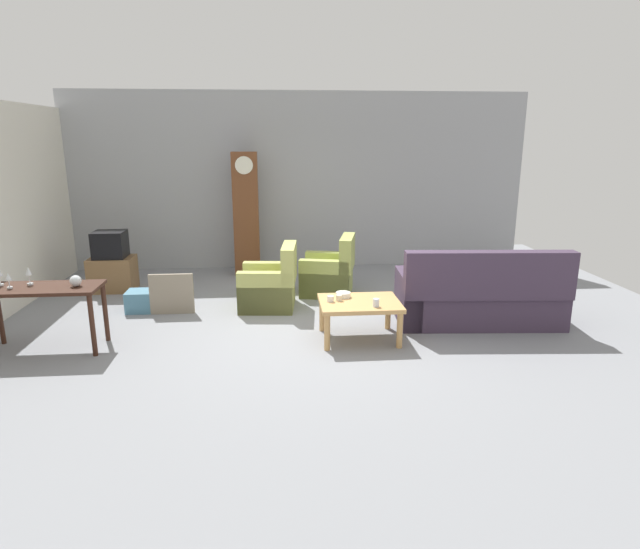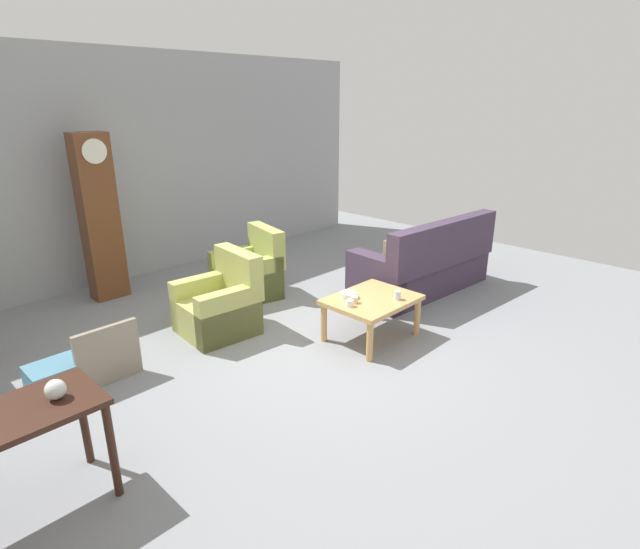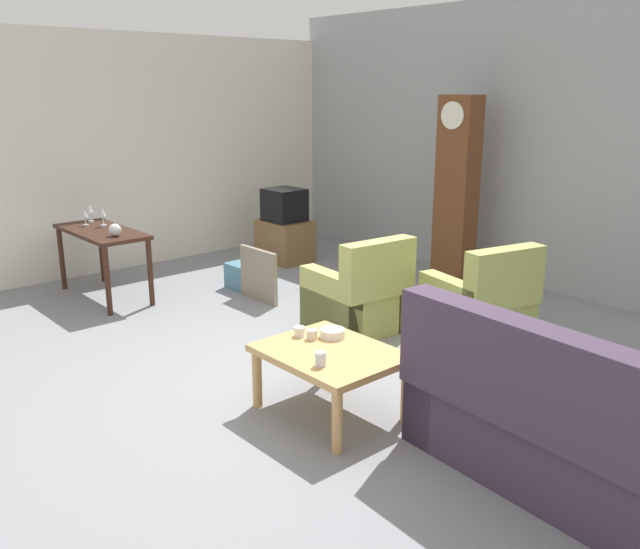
{
  "view_description": "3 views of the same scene",
  "coord_description": "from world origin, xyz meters",
  "views": [
    {
      "loc": [
        -0.48,
        -6.32,
        2.38
      ],
      "look_at": [
        0.11,
        0.49,
        0.61
      ],
      "focal_mm": 29.69,
      "sensor_mm": 36.0,
      "label": 1
    },
    {
      "loc": [
        -3.52,
        -3.46,
        2.55
      ],
      "look_at": [
        0.29,
        0.26,
        0.66
      ],
      "focal_mm": 28.12,
      "sensor_mm": 36.0,
      "label": 2
    },
    {
      "loc": [
        3.7,
        -3.21,
        2.24
      ],
      "look_at": [
        -0.06,
        0.09,
        0.83
      ],
      "focal_mm": 37.46,
      "sensor_mm": 36.0,
      "label": 3
    }
  ],
  "objects": [
    {
      "name": "grandfather_clock",
      "position": [
        -0.98,
        2.98,
        1.08
      ],
      "size": [
        0.44,
        0.3,
        2.15
      ],
      "color": "brown",
      "rests_on": "ground_plane"
    },
    {
      "name": "glass_dome_cloche",
      "position": [
        -2.73,
        -0.37,
        0.82
      ],
      "size": [
        0.13,
        0.13,
        0.13
      ],
      "primitive_type": "sphere",
      "color": "silver",
      "rests_on": "console_table_dark"
    },
    {
      "name": "armchair_olive_near",
      "position": [
        -0.56,
        1.02,
        0.31
      ],
      "size": [
        0.86,
        0.83,
        0.92
      ],
      "color": "tan",
      "rests_on": "ground_plane"
    },
    {
      "name": "garage_door_wall",
      "position": [
        0.0,
        3.6,
        1.6
      ],
      "size": [
        8.4,
        0.16,
        3.2
      ],
      "primitive_type": "cube",
      "color": "#9EA0A5",
      "rests_on": "ground_plane"
    },
    {
      "name": "bowl_white_stacked",
      "position": [
        0.34,
        -0.14,
        0.51
      ],
      "size": [
        0.18,
        0.18,
        0.06
      ],
      "primitive_type": "cylinder",
      "color": "white",
      "rests_on": "coffee_table_wood"
    },
    {
      "name": "cup_blue_rimmed",
      "position": [
        0.67,
        -0.55,
        0.53
      ],
      "size": [
        0.07,
        0.07,
        0.1
      ],
      "primitive_type": "cylinder",
      "color": "silver",
      "rests_on": "coffee_table_wood"
    },
    {
      "name": "armchair_olive_far",
      "position": [
        0.36,
        1.65,
        0.31
      ],
      "size": [
        0.94,
        0.92,
        0.92
      ],
      "color": "#A2AE56",
      "rests_on": "ground_plane"
    },
    {
      "name": "couch_floral",
      "position": [
        2.17,
        0.07,
        0.35
      ],
      "size": [
        2.16,
        1.03,
        1.04
      ],
      "color": "#423347",
      "rests_on": "ground_plane"
    },
    {
      "name": "storage_box_blue",
      "position": [
        -2.36,
        1.01,
        0.15
      ],
      "size": [
        0.45,
        0.36,
        0.29
      ],
      "primitive_type": "cube",
      "color": "teal",
      "rests_on": "ground_plane"
    },
    {
      "name": "ground_plane",
      "position": [
        0.0,
        0.0,
        0.0
      ],
      "size": [
        10.4,
        10.4,
        0.0
      ],
      "primitive_type": "plane",
      "color": "gray"
    },
    {
      "name": "cup_white_porcelain",
      "position": [
        0.16,
        -0.31,
        0.52
      ],
      "size": [
        0.08,
        0.08,
        0.07
      ],
      "primitive_type": "cylinder",
      "color": "white",
      "rests_on": "coffee_table_wood"
    },
    {
      "name": "framed_picture_leaning",
      "position": [
        -1.93,
        0.85,
        0.28
      ],
      "size": [
        0.6,
        0.05,
        0.57
      ],
      "primitive_type": "cube",
      "color": "gray",
      "rests_on": "ground_plane"
    },
    {
      "name": "coffee_table_wood",
      "position": [
        0.51,
        -0.32,
        0.41
      ],
      "size": [
        0.96,
        0.76,
        0.48
      ],
      "color": "tan",
      "rests_on": "ground_plane"
    },
    {
      "name": "cup_cream_tall",
      "position": [
        0.27,
        -0.28,
        0.51
      ],
      "size": [
        0.08,
        0.08,
        0.07
      ],
      "primitive_type": "cylinder",
      "color": "beige",
      "rests_on": "coffee_table_wood"
    }
  ]
}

